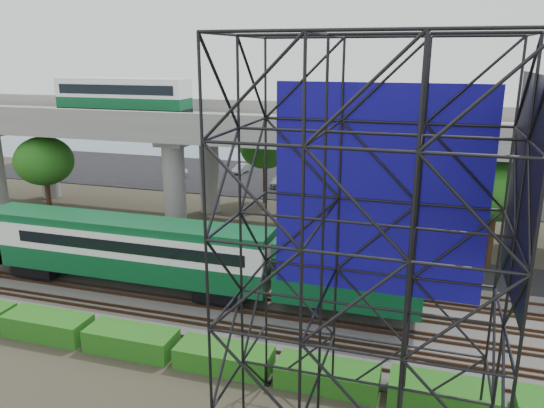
% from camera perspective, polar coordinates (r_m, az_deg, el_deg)
% --- Properties ---
extents(ground, '(140.00, 140.00, 0.00)m').
position_cam_1_polar(ground, '(30.33, -3.83, -12.56)').
color(ground, '#474233').
rests_on(ground, ground).
extents(ballast_bed, '(90.00, 12.00, 0.20)m').
position_cam_1_polar(ballast_bed, '(31.95, -2.55, -10.79)').
color(ballast_bed, slate).
rests_on(ballast_bed, ground).
extents(service_road, '(90.00, 5.00, 0.08)m').
position_cam_1_polar(service_road, '(39.38, 1.61, -5.56)').
color(service_road, black).
rests_on(service_road, ground).
extents(parking_lot, '(90.00, 18.00, 0.08)m').
position_cam_1_polar(parking_lot, '(61.36, 7.48, 2.18)').
color(parking_lot, black).
rests_on(parking_lot, ground).
extents(harbor_water, '(140.00, 40.00, 0.03)m').
position_cam_1_polar(harbor_water, '(82.70, 10.10, 5.59)').
color(harbor_water, slate).
rests_on(harbor_water, ground).
extents(rail_tracks, '(90.00, 9.52, 0.16)m').
position_cam_1_polar(rail_tracks, '(31.86, -2.55, -10.50)').
color(rail_tracks, '#472D1E').
rests_on(rail_tracks, ballast_bed).
extents(commuter_train, '(29.30, 3.06, 4.30)m').
position_cam_1_polar(commuter_train, '(33.19, -12.48, -4.88)').
color(commuter_train, black).
rests_on(commuter_train, rail_tracks).
extents(overpass, '(80.00, 12.00, 12.40)m').
position_cam_1_polar(overpass, '(42.74, 2.12, 7.51)').
color(overpass, '#9E9B93').
rests_on(overpass, ground).
extents(scaffold_tower, '(9.36, 6.36, 15.00)m').
position_cam_1_polar(scaffold_tower, '(18.34, 10.07, -6.65)').
color(scaffold_tower, black).
rests_on(scaffold_tower, ground).
extents(hedge_strip, '(34.60, 1.80, 1.20)m').
position_cam_1_polar(hedge_strip, '(26.27, -5.18, -16.05)').
color(hedge_strip, '#175C15').
rests_on(hedge_strip, ground).
extents(trees, '(40.94, 16.94, 7.69)m').
position_cam_1_polar(trees, '(44.36, -2.21, 4.35)').
color(trees, '#382314').
rests_on(trees, ground).
extents(suv, '(4.59, 2.45, 1.23)m').
position_cam_1_polar(suv, '(42.34, -12.17, -3.42)').
color(suv, black).
rests_on(suv, service_road).
extents(parked_cars, '(40.14, 9.49, 1.28)m').
position_cam_1_polar(parked_cars, '(60.34, 8.94, 2.50)').
color(parked_cars, silver).
rests_on(parked_cars, parking_lot).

